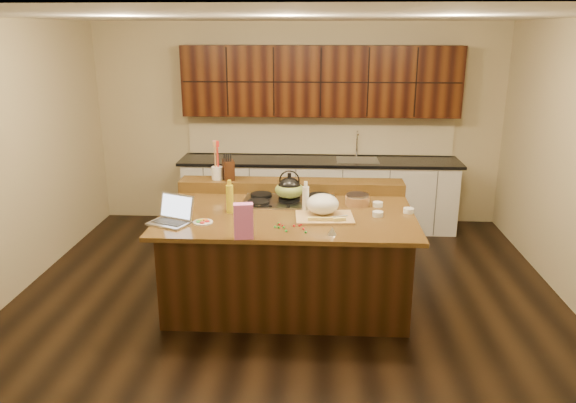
{
  "coord_description": "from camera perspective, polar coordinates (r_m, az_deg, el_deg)",
  "views": [
    {
      "loc": [
        0.29,
        -5.12,
        2.58
      ],
      "look_at": [
        0.0,
        0.05,
        1.0
      ],
      "focal_mm": 35.0,
      "sensor_mm": 36.0,
      "label": 1
    }
  ],
  "objects": [
    {
      "name": "ramekin_b",
      "position": [
        5.3,
        9.11,
        -1.25
      ],
      "size": [
        0.12,
        0.12,
        0.04
      ],
      "primitive_type": "cylinder",
      "rotation": [
        0.0,
        0.0,
        0.22
      ],
      "color": "white",
      "rests_on": "island"
    },
    {
      "name": "candy_plate",
      "position": [
        5.11,
        -8.64,
        -2.09
      ],
      "size": [
        0.2,
        0.2,
        0.01
      ],
      "primitive_type": "cylinder",
      "rotation": [
        0.0,
        0.0,
        0.14
      ],
      "color": "white",
      "rests_on": "island"
    },
    {
      "name": "kitchen_timer",
      "position": [
        4.77,
        4.5,
        -2.98
      ],
      "size": [
        0.09,
        0.09,
        0.07
      ],
      "primitive_type": "cone",
      "rotation": [
        0.0,
        0.0,
        0.11
      ],
      "color": "silver",
      "rests_on": "island"
    },
    {
      "name": "wooden_tray",
      "position": [
        5.2,
        3.58,
        -0.57
      ],
      "size": [
        0.55,
        0.44,
        0.21
      ],
      "rotation": [
        0.0,
        0.0,
        0.07
      ],
      "color": "tan",
      "rests_on": "island"
    },
    {
      "name": "cooktop",
      "position": [
        5.67,
        0.14,
        0.11
      ],
      "size": [
        0.92,
        0.52,
        0.05
      ],
      "color": "gray",
      "rests_on": "island"
    },
    {
      "name": "gumdrop_1",
      "position": [
        4.92,
        -0.96,
        -2.64
      ],
      "size": [
        0.02,
        0.02,
        0.02
      ],
      "primitive_type": "ellipsoid",
      "color": "#198C26",
      "rests_on": "island"
    },
    {
      "name": "gumdrop_0",
      "position": [
        4.95,
        -0.52,
        -2.48
      ],
      "size": [
        0.02,
        0.02,
        0.02
      ],
      "primitive_type": "ellipsoid",
      "color": "red",
      "rests_on": "island"
    },
    {
      "name": "oil_bottle",
      "position": [
        5.33,
        -5.93,
        0.25
      ],
      "size": [
        0.08,
        0.08,
        0.27
      ],
      "primitive_type": "cylinder",
      "rotation": [
        0.0,
        0.0,
        -0.14
      ],
      "color": "yellow",
      "rests_on": "island"
    },
    {
      "name": "room",
      "position": [
        5.27,
        -0.03,
        3.48
      ],
      "size": [
        5.52,
        5.02,
        2.72
      ],
      "color": "black",
      "rests_on": "ground"
    },
    {
      "name": "ramekin_a",
      "position": [
        5.45,
        12.14,
        -0.9
      ],
      "size": [
        0.13,
        0.13,
        0.04
      ],
      "primitive_type": "cylinder",
      "rotation": [
        0.0,
        0.0,
        -0.33
      ],
      "color": "white",
      "rests_on": "island"
    },
    {
      "name": "kettle",
      "position": [
        5.63,
        0.14,
        1.43
      ],
      "size": [
        0.3,
        0.3,
        0.21
      ],
      "primitive_type": "ellipsoid",
      "rotation": [
        0.0,
        0.0,
        -0.34
      ],
      "color": "black",
      "rests_on": "cooktop"
    },
    {
      "name": "vinegar_bottle",
      "position": [
        5.33,
        1.8,
        0.23
      ],
      "size": [
        0.07,
        0.07,
        0.25
      ],
      "primitive_type": "cylinder",
      "rotation": [
        0.0,
        0.0,
        0.1
      ],
      "color": "silver",
      "rests_on": "island"
    },
    {
      "name": "back_ledge",
      "position": [
        6.04,
        0.34,
        1.62
      ],
      "size": [
        2.4,
        0.3,
        0.12
      ],
      "primitive_type": "cube",
      "color": "black",
      "rests_on": "island"
    },
    {
      "name": "gumdrop_6",
      "position": [
        4.99,
        1.34,
        -2.35
      ],
      "size": [
        0.02,
        0.02,
        0.02
      ],
      "primitive_type": "ellipsoid",
      "color": "red",
      "rests_on": "island"
    },
    {
      "name": "pink_bag",
      "position": [
        4.66,
        -4.55,
        -1.99
      ],
      "size": [
        0.17,
        0.11,
        0.3
      ],
      "primitive_type": "cube",
      "rotation": [
        0.0,
        0.0,
        0.16
      ],
      "color": "#F774D2",
      "rests_on": "island"
    },
    {
      "name": "gumdrop_5",
      "position": [
        4.93,
        -1.32,
        -2.59
      ],
      "size": [
        0.02,
        0.02,
        0.02
      ],
      "primitive_type": "ellipsoid",
      "color": "#198C26",
      "rests_on": "island"
    },
    {
      "name": "gumdrop_10",
      "position": [
        4.99,
        -0.87,
        -2.33
      ],
      "size": [
        0.02,
        0.02,
        0.02
      ],
      "primitive_type": "ellipsoid",
      "color": "red",
      "rests_on": "island"
    },
    {
      "name": "back_counter",
      "position": [
        7.51,
        3.22,
        4.69
      ],
      "size": [
        3.7,
        0.66,
        2.4
      ],
      "color": "silver",
      "rests_on": "ground"
    },
    {
      "name": "laptop",
      "position": [
        5.16,
        -11.64,
        -1.38
      ],
      "size": [
        0.43,
        0.39,
        0.24
      ],
      "rotation": [
        0.0,
        0.0,
        -0.41
      ],
      "color": "#B7B7BC",
      "rests_on": "island"
    },
    {
      "name": "gumdrop_3",
      "position": [
        4.8,
        1.8,
        -3.13
      ],
      "size": [
        0.02,
        0.02,
        0.02
      ],
      "primitive_type": "ellipsoid",
      "color": "#198C26",
      "rests_on": "island"
    },
    {
      "name": "island",
      "position": [
        5.54,
        -0.03,
        -5.46
      ],
      "size": [
        2.4,
        1.6,
        0.92
      ],
      "color": "black",
      "rests_on": "ground"
    },
    {
      "name": "gumdrop_9",
      "position": [
        4.83,
        -0.19,
        -2.99
      ],
      "size": [
        0.02,
        0.02,
        0.02
      ],
      "primitive_type": "ellipsoid",
      "color": "#198C26",
      "rests_on": "island"
    },
    {
      "name": "utensil_crock",
      "position": [
        6.1,
        -7.2,
        2.89
      ],
      "size": [
        0.16,
        0.16,
        0.14
      ],
      "primitive_type": "cylinder",
      "rotation": [
        0.0,
        0.0,
        -0.43
      ],
      "color": "white",
      "rests_on": "back_ledge"
    },
    {
      "name": "gumdrop_7",
      "position": [
        4.92,
        -0.44,
        -2.62
      ],
      "size": [
        0.02,
        0.02,
        0.02
      ],
      "primitive_type": "ellipsoid",
      "color": "#198C26",
      "rests_on": "island"
    },
    {
      "name": "green_bowl",
      "position": [
        5.64,
        0.14,
        1.19
      ],
      "size": [
        0.38,
        0.38,
        0.16
      ],
      "primitive_type": "ellipsoid",
      "rotation": [
        0.0,
        0.0,
        -0.39
      ],
      "color": "olive",
      "rests_on": "cooktop"
    },
    {
      "name": "gumdrop_11",
      "position": [
        5.02,
        -0.95,
        -2.23
      ],
      "size": [
        0.02,
        0.02,
        0.02
      ],
      "primitive_type": "ellipsoid",
      "color": "#198C26",
      "rests_on": "island"
    },
    {
      "name": "gumdrop_2",
      "position": [
        4.96,
        0.62,
        -2.46
      ],
      "size": [
        0.02,
        0.02,
        0.02
      ],
      "primitive_type": "ellipsoid",
      "color": "red",
      "rests_on": "island"
    },
    {
      "name": "gumdrop_4",
      "position": [
        4.96,
        1.17,
        -2.45
      ],
      "size": [
        0.02,
        0.02,
        0.02
      ],
      "primitive_type": "ellipsoid",
      "color": "red",
      "rests_on": "island"
    },
    {
      "name": "knife_block",
      "position": [
        6.07,
        -6.07,
        3.22
      ],
      "size": [
        0.16,
        0.2,
        0.21
      ],
      "primitive_type": "cube",
      "rotation": [
        0.0,
        0.0,
        0.34
      ],
      "color": "black",
      "rests_on": "back_ledge"
    },
    {
      "name": "gumdrop_8",
      "position": [
        4.88,
        1.59,
        -2.78
      ],
      "size": [
        0.02,
        0.02,
        0.02
      ],
      "primitive_type": "ellipsoid",
      "color": "red",
      "rests_on": "island"
    },
    {
      "name": "strainer_bowl",
      "position": [
        5.6,
        7.06,
        0.1
      ],
      "size": [
        0.27,
        0.27,
        0.09
      ],
      "primitive_type": "cylinder",
      "rotation": [
        0.0,
        0.0,
        -0.12
      ],
      "color": "#996B3F",
      "rests_on": "island"
    },
    {
      "name": "ramekin_c",
      "position": [
        5.59,
        9.11,
        -0.28
      ],
      "size": [
        0.12,
        0.12,
        0.04
      ],
      "primitive_type": "cylinder",
      "rotation": [
        0.0,
        0.0,
        -0.18
      ],
      "color": "white",
      "rests_on": "island"
    },
    {
      "name": "package_box",
      "position": [
        5.38,
        -11.17,
        -0.44
      ],
      "size": [
        0.12,
        0.1,
        0.16
      ],
      "primitive_type": "cube",
      "rotation": [
        0.0,
        0.0,
        -0.19
      ],
      "color": "#CC9348",
      "rests_on": "island"
    }
  ]
}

